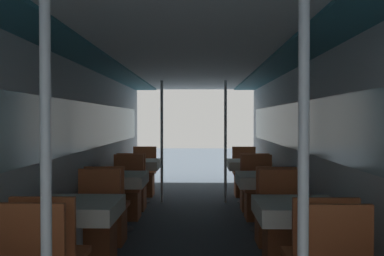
{
  "coord_description": "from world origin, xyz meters",
  "views": [
    {
      "loc": [
        0.11,
        -1.08,
        1.43
      ],
      "look_at": [
        0.03,
        3.16,
        1.35
      ],
      "focal_mm": 40.0,
      "sensor_mm": 36.0,
      "label": 1
    }
  ],
  "objects_px": {
    "chair_left_far_1": "(96,232)",
    "dining_table_right_1": "(298,214)",
    "dining_table_left_1": "(77,213)",
    "chair_right_near_3": "(253,192)",
    "chair_left_near_2": "(108,219)",
    "support_pole_right_0": "(303,209)",
    "chair_right_far_1": "(283,233)",
    "chair_left_near_3": "(133,192)",
    "dining_table_right_2": "(265,182)",
    "chair_left_far_2": "(127,199)",
    "chair_right_far_2": "(258,199)",
    "chair_right_far_3": "(245,181)",
    "support_pole_right_3": "(225,142)",
    "support_pole_left_0": "(46,208)",
    "chair_right_near_2": "(273,220)",
    "chair_left_far_3": "(144,180)",
    "support_pole_left_3": "(162,141)",
    "dining_table_left_3": "(139,166)",
    "dining_table_right_3": "(249,166)",
    "dining_table_left_2": "(118,182)"
  },
  "relations": [
    {
      "from": "chair_left_far_2",
      "to": "support_pole_right_0",
      "type": "xyz_separation_m",
      "value": [
        1.5,
        -4.32,
        0.77
      ]
    },
    {
      "from": "dining_table_left_3",
      "to": "chair_left_far_3",
      "type": "distance_m",
      "value": 0.72
    },
    {
      "from": "chair_left_far_1",
      "to": "chair_right_far_3",
      "type": "height_order",
      "value": "same"
    },
    {
      "from": "support_pole_left_0",
      "to": "dining_table_right_1",
      "type": "distance_m",
      "value": 2.41
    },
    {
      "from": "dining_table_left_1",
      "to": "chair_right_near_2",
      "type": "relative_size",
      "value": 0.8
    },
    {
      "from": "dining_table_left_3",
      "to": "dining_table_right_3",
      "type": "height_order",
      "value": "same"
    },
    {
      "from": "chair_left_far_3",
      "to": "support_pole_right_3",
      "type": "bearing_deg",
      "value": 157.02
    },
    {
      "from": "support_pole_left_0",
      "to": "dining_table_right_1",
      "type": "height_order",
      "value": "support_pole_left_0"
    },
    {
      "from": "chair_left_near_3",
      "to": "chair_right_far_3",
      "type": "bearing_deg",
      "value": 33.78
    },
    {
      "from": "chair_left_far_1",
      "to": "chair_right_near_2",
      "type": "xyz_separation_m",
      "value": [
        1.9,
        0.58,
        0.0
      ]
    },
    {
      "from": "chair_left_far_3",
      "to": "chair_right_far_3",
      "type": "distance_m",
      "value": 1.9
    },
    {
      "from": "chair_left_far_1",
      "to": "dining_table_right_1",
      "type": "bearing_deg",
      "value": 161.51
    },
    {
      "from": "chair_left_near_2",
      "to": "support_pole_right_0",
      "type": "relative_size",
      "value": 0.43
    },
    {
      "from": "support_pole_left_0",
      "to": "chair_left_far_2",
      "type": "relative_size",
      "value": 2.31
    },
    {
      "from": "dining_table_left_1",
      "to": "chair_right_far_1",
      "type": "distance_m",
      "value": 2.03
    },
    {
      "from": "chair_left_far_2",
      "to": "chair_right_near_2",
      "type": "xyz_separation_m",
      "value": [
        1.9,
        -1.27,
        0.0
      ]
    },
    {
      "from": "chair_left_near_2",
      "to": "support_pole_left_3",
      "type": "xyz_separation_m",
      "value": [
        0.4,
        2.48,
        0.77
      ]
    },
    {
      "from": "dining_table_right_1",
      "to": "chair_left_far_3",
      "type": "bearing_deg",
      "value": 113.69
    },
    {
      "from": "dining_table_right_1",
      "to": "chair_left_far_2",
      "type": "bearing_deg",
      "value": 127.42
    },
    {
      "from": "chair_left_far_2",
      "to": "chair_left_far_3",
      "type": "relative_size",
      "value": 1.0
    },
    {
      "from": "dining_table_left_2",
      "to": "support_pole_left_3",
      "type": "bearing_deg",
      "value": 77.75
    },
    {
      "from": "chair_left_far_1",
      "to": "support_pole_right_3",
      "type": "relative_size",
      "value": 0.43
    },
    {
      "from": "chair_left_far_1",
      "to": "dining_table_right_1",
      "type": "xyz_separation_m",
      "value": [
        1.9,
        -0.63,
        0.34
      ]
    },
    {
      "from": "chair_right_far_2",
      "to": "support_pole_right_0",
      "type": "bearing_deg",
      "value": 84.71
    },
    {
      "from": "chair_left_near_2",
      "to": "chair_right_far_3",
      "type": "relative_size",
      "value": 1.0
    },
    {
      "from": "chair_left_near_2",
      "to": "support_pole_right_0",
      "type": "height_order",
      "value": "support_pole_right_0"
    },
    {
      "from": "support_pole_left_0",
      "to": "support_pole_left_3",
      "type": "distance_m",
      "value": 5.54
    },
    {
      "from": "dining_table_right_1",
      "to": "support_pole_right_3",
      "type": "bearing_deg",
      "value": 96.2
    },
    {
      "from": "support_pole_left_0",
      "to": "support_pole_right_0",
      "type": "xyz_separation_m",
      "value": [
        1.1,
        0.0,
        0.0
      ]
    },
    {
      "from": "dining_table_right_3",
      "to": "chair_right_far_2",
      "type": "bearing_deg",
      "value": -90.0
    },
    {
      "from": "chair_left_near_2",
      "to": "support_pole_right_3",
      "type": "bearing_deg",
      "value": 58.88
    },
    {
      "from": "chair_left_near_2",
      "to": "chair_left_far_2",
      "type": "relative_size",
      "value": 1.0
    },
    {
      "from": "chair_right_far_1",
      "to": "chair_left_far_1",
      "type": "bearing_deg",
      "value": 0.0
    },
    {
      "from": "dining_table_left_1",
      "to": "chair_right_near_3",
      "type": "height_order",
      "value": "chair_right_near_3"
    },
    {
      "from": "chair_right_near_2",
      "to": "chair_right_far_2",
      "type": "distance_m",
      "value": 1.27
    },
    {
      "from": "chair_right_far_1",
      "to": "chair_right_near_2",
      "type": "relative_size",
      "value": 1.0
    },
    {
      "from": "chair_left_far_2",
      "to": "chair_left_near_3",
      "type": "height_order",
      "value": "same"
    },
    {
      "from": "dining_table_left_1",
      "to": "dining_table_left_2",
      "type": "relative_size",
      "value": 1.0
    },
    {
      "from": "chair_right_far_2",
      "to": "chair_left_far_2",
      "type": "bearing_deg",
      "value": 0.0
    },
    {
      "from": "dining_table_right_2",
      "to": "dining_table_right_3",
      "type": "bearing_deg",
      "value": 90.0
    },
    {
      "from": "support_pole_right_0",
      "to": "chair_left_near_2",
      "type": "bearing_deg",
      "value": 116.1
    },
    {
      "from": "chair_left_near_3",
      "to": "dining_table_right_2",
      "type": "relative_size",
      "value": 1.25
    },
    {
      "from": "support_pole_left_3",
      "to": "support_pole_right_3",
      "type": "bearing_deg",
      "value": 0.0
    },
    {
      "from": "dining_table_right_3",
      "to": "chair_right_near_3",
      "type": "bearing_deg",
      "value": -90.0
    },
    {
      "from": "dining_table_left_1",
      "to": "dining_table_left_3",
      "type": "bearing_deg",
      "value": 90.0
    },
    {
      "from": "dining_table_left_1",
      "to": "chair_left_far_1",
      "type": "relative_size",
      "value": 0.8
    },
    {
      "from": "chair_left_near_3",
      "to": "chair_right_far_1",
      "type": "height_order",
      "value": "same"
    },
    {
      "from": "support_pole_right_0",
      "to": "support_pole_right_3",
      "type": "relative_size",
      "value": 1.0
    },
    {
      "from": "chair_left_near_2",
      "to": "support_pole_right_0",
      "type": "distance_m",
      "value": 3.49
    },
    {
      "from": "chair_left_far_2",
      "to": "support_pole_right_0",
      "type": "bearing_deg",
      "value": 109.09
    }
  ]
}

